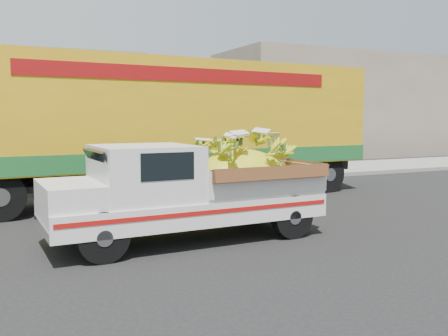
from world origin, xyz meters
name	(u,v)px	position (x,y,z in m)	size (l,w,h in m)	color
ground	(298,237)	(0.00, 0.00, 0.00)	(100.00, 100.00, 0.00)	black
curb	(165,185)	(0.00, 7.76, 0.07)	(60.00, 0.25, 0.15)	gray
sidewalk	(147,178)	(0.00, 9.86, 0.07)	(60.00, 4.00, 0.14)	gray
building_right	(337,106)	(14.00, 16.76, 3.00)	(14.00, 6.00, 6.00)	gray
pickup_truck	(205,188)	(-1.59, 0.76, 0.96)	(5.13, 2.02, 1.78)	black
semi_trailer	(173,123)	(-0.59, 5.31, 2.12)	(12.04, 3.16, 3.80)	black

